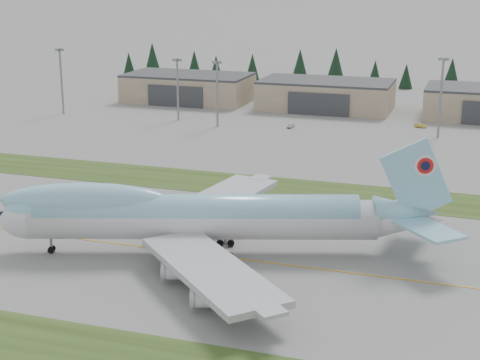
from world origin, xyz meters
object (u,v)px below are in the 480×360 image
(hangar_center, at_px, (326,95))
(service_vehicle_a, at_px, (291,128))
(service_vehicle_b, at_px, (420,128))
(hangar_left, at_px, (188,88))
(boeing_747_freighter, at_px, (199,216))

(hangar_center, distance_m, service_vehicle_a, 37.25)
(service_vehicle_a, xyz_separation_m, service_vehicle_b, (40.34, 13.63, 0.00))
(hangar_left, xyz_separation_m, hangar_center, (55.00, 0.00, 0.00))
(service_vehicle_a, bearing_deg, hangar_left, 151.19)
(boeing_747_freighter, distance_m, hangar_center, 149.57)
(service_vehicle_b, bearing_deg, hangar_center, 76.40)
(hangar_left, relative_size, service_vehicle_b, 12.36)
(service_vehicle_b, bearing_deg, hangar_left, 94.60)
(hangar_center, distance_m, service_vehicle_b, 43.35)
(boeing_747_freighter, xyz_separation_m, service_vehicle_b, (28.72, 126.35, -7.18))
(hangar_center, relative_size, service_vehicle_a, 11.92)
(service_vehicle_a, distance_m, service_vehicle_b, 42.58)
(boeing_747_freighter, relative_size, hangar_left, 1.72)
(service_vehicle_a, bearing_deg, service_vehicle_b, 25.56)
(service_vehicle_b, bearing_deg, service_vehicle_a, 127.41)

